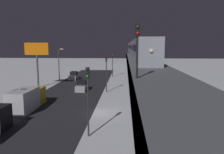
# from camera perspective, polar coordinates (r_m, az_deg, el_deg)

# --- Properties ---
(ground_plane) EXTENTS (240.00, 240.00, 0.00)m
(ground_plane) POSITION_cam_1_polar(r_m,az_deg,el_deg) (27.86, -3.34, -9.25)
(ground_plane) COLOR white
(avenue_asphalt) EXTENTS (11.00, 97.06, 0.01)m
(avenue_asphalt) POSITION_cam_1_polar(r_m,az_deg,el_deg) (29.23, -15.74, -8.70)
(avenue_asphalt) COLOR #28282D
(avenue_asphalt) RESTS_ON ground_plane
(elevated_railway) EXTENTS (5.00, 97.06, 5.88)m
(elevated_railway) POSITION_cam_1_polar(r_m,az_deg,el_deg) (26.74, 9.21, 1.13)
(elevated_railway) COLOR slate
(elevated_railway) RESTS_ON ground_plane
(subway_train) EXTENTS (2.94, 74.07, 3.40)m
(subway_train) POSITION_cam_1_polar(r_m,az_deg,el_deg) (61.19, 6.07, 7.46)
(subway_train) COLOR #999EA8
(subway_train) RESTS_ON elevated_railway
(rail_signal) EXTENTS (0.36, 0.41, 4.00)m
(rail_signal) POSITION_cam_1_polar(r_m,az_deg,el_deg) (16.40, 6.58, 9.12)
(rail_signal) COLOR black
(rail_signal) RESTS_ON elevated_railway
(sedan_white) EXTENTS (1.91, 4.44, 1.97)m
(sedan_white) POSITION_cam_1_polar(r_m,az_deg,el_deg) (55.46, -9.80, 0.20)
(sedan_white) COLOR silver
(sedan_white) RESTS_ON ground_plane
(sedan_silver) EXTENTS (1.80, 4.29, 1.97)m
(sedan_silver) POSITION_cam_1_polar(r_m,az_deg,el_deg) (41.67, -7.77, -2.35)
(sedan_silver) COLOR #B2B2B7
(sedan_silver) RESTS_ON ground_plane
(box_truck) EXTENTS (2.40, 7.40, 2.80)m
(box_truck) POSITION_cam_1_polar(r_m,az_deg,el_deg) (31.09, -21.16, -5.38)
(box_truck) COLOR gold
(box_truck) RESTS_ON ground_plane
(traffic_light_near) EXTENTS (0.32, 0.44, 6.40)m
(traffic_light_near) POSITION_cam_1_polar(r_m,az_deg,el_deg) (19.93, -6.27, -3.84)
(traffic_light_near) COLOR #2D2D2D
(traffic_light_near) RESTS_ON ground_plane
(traffic_light_mid) EXTENTS (0.32, 0.44, 6.40)m
(traffic_light_mid) POSITION_cam_1_polar(r_m,az_deg,el_deg) (39.33, -1.47, 2.11)
(traffic_light_mid) COLOR #2D2D2D
(traffic_light_mid) RESTS_ON ground_plane
(traffic_light_far) EXTENTS (0.32, 0.44, 6.40)m
(traffic_light_far) POSITION_cam_1_polar(r_m,az_deg,el_deg) (58.97, 0.15, 4.11)
(traffic_light_far) COLOR #2D2D2D
(traffic_light_far) RESTS_ON ground_plane
(commercial_billboard) EXTENTS (4.80, 0.36, 8.90)m
(commercial_billboard) POSITION_cam_1_polar(r_m,az_deg,el_deg) (46.29, -18.90, 5.85)
(commercial_billboard) COLOR #4C4C51
(commercial_billboard) RESTS_ON ground_plane
(street_lamp_far) EXTENTS (1.35, 0.44, 7.65)m
(street_lamp_far) POSITION_cam_1_polar(r_m,az_deg,el_deg) (53.80, -13.40, 4.17)
(street_lamp_far) COLOR #38383D
(street_lamp_far) RESTS_ON ground_plane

